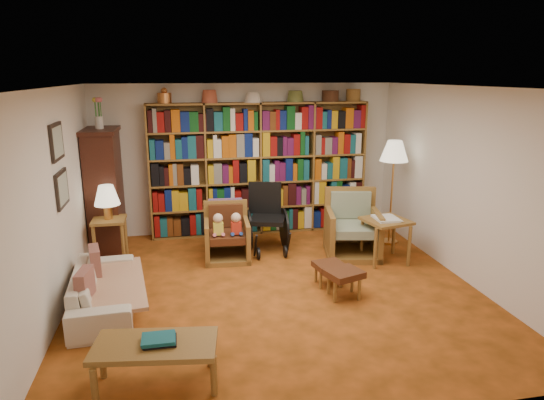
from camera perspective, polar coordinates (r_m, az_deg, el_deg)
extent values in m
plane|color=#BD591D|center=(6.24, 0.45, -10.43)|extent=(5.00, 5.00, 0.00)
plane|color=white|center=(5.66, 0.50, 13.16)|extent=(5.00, 5.00, 0.00)
plane|color=white|center=(8.24, -3.02, 4.85)|extent=(5.00, 0.00, 5.00)
plane|color=white|center=(3.53, 8.72, -8.78)|extent=(5.00, 0.00, 5.00)
plane|color=white|center=(5.88, -24.16, -0.42)|extent=(0.00, 5.00, 5.00)
plane|color=white|center=(6.77, 21.68, 1.69)|extent=(0.00, 5.00, 5.00)
cube|color=olive|center=(8.14, -1.45, 3.68)|extent=(3.60, 0.30, 2.20)
cube|color=#3C1810|center=(7.82, -19.03, 0.92)|extent=(0.45, 0.90, 1.80)
cube|color=#3C1810|center=(7.67, -19.60, 7.68)|extent=(0.50, 0.95, 0.06)
cylinder|color=silver|center=(7.66, -19.68, 8.57)|extent=(0.12, 0.12, 0.18)
cube|color=black|center=(6.04, -24.01, 6.29)|extent=(0.03, 0.52, 0.42)
cube|color=gray|center=(6.04, -23.87, 6.30)|extent=(0.01, 0.44, 0.34)
cube|color=black|center=(6.13, -23.48, 1.21)|extent=(0.03, 0.52, 0.42)
cube|color=gray|center=(6.13, -23.35, 1.21)|extent=(0.01, 0.44, 0.34)
imported|color=beige|center=(5.99, -19.17, -9.86)|extent=(1.70, 0.75, 0.49)
cube|color=beige|center=(5.96, -18.73, -9.35)|extent=(0.98, 1.59, 0.04)
cube|color=maroon|center=(6.26, -20.09, -6.85)|extent=(0.19, 0.38, 0.36)
cube|color=maroon|center=(5.62, -21.14, -9.41)|extent=(0.16, 0.37, 0.36)
cube|color=olive|center=(7.29, -18.65, -2.26)|extent=(0.46, 0.46, 0.04)
cylinder|color=olive|center=(7.23, -20.14, -5.21)|extent=(0.05, 0.05, 0.60)
cylinder|color=olive|center=(7.18, -17.11, -5.10)|extent=(0.05, 0.05, 0.60)
cylinder|color=olive|center=(7.59, -19.71, -4.24)|extent=(0.05, 0.05, 0.60)
cylinder|color=olive|center=(7.54, -16.83, -4.13)|extent=(0.05, 0.05, 0.60)
cylinder|color=#CC8C41|center=(7.25, -18.73, -1.36)|extent=(0.12, 0.12, 0.20)
cone|color=white|center=(7.19, -18.89, 0.55)|extent=(0.36, 0.36, 0.28)
cube|color=olive|center=(7.22, -5.26, -6.61)|extent=(0.69, 0.71, 0.07)
cube|color=olive|center=(7.12, -7.67, -4.85)|extent=(0.10, 0.68, 0.58)
cube|color=olive|center=(7.17, -2.97, -4.58)|extent=(0.10, 0.68, 0.58)
cube|color=olive|center=(7.39, -5.58, -3.09)|extent=(0.65, 0.11, 0.81)
cube|color=#4F2415|center=(7.09, -5.30, -4.24)|extent=(0.54, 0.60, 0.11)
cube|color=#4F2415|center=(7.27, -5.56, -1.82)|extent=(0.51, 0.12, 0.34)
cube|color=#AD2E66|center=(7.35, -5.65, -1.21)|extent=(0.51, 0.08, 0.36)
cube|color=olive|center=(7.42, 9.36, -6.10)|extent=(0.92, 0.94, 0.09)
cube|color=olive|center=(7.21, 6.84, -4.09)|extent=(0.23, 0.81, 0.69)
cube|color=olive|center=(7.45, 11.98, -3.70)|extent=(0.23, 0.81, 0.69)
cube|color=olive|center=(7.60, 8.56, -2.06)|extent=(0.78, 0.23, 0.97)
cube|color=gray|center=(7.27, 9.57, -3.33)|extent=(0.72, 0.78, 0.13)
cube|color=gray|center=(7.47, 8.81, -0.56)|extent=(0.61, 0.22, 0.41)
cube|color=black|center=(7.35, -0.49, -2.33)|extent=(0.63, 0.63, 0.07)
cube|color=black|center=(7.50, -0.84, 0.25)|extent=(0.50, 0.20, 0.50)
cylinder|color=black|center=(7.47, -2.76, -3.60)|extent=(0.03, 0.63, 0.63)
cylinder|color=black|center=(7.56, 1.45, -3.34)|extent=(0.03, 0.63, 0.63)
cylinder|color=black|center=(7.16, -1.61, -6.31)|extent=(0.03, 0.18, 0.18)
cylinder|color=black|center=(7.23, 1.56, -6.09)|extent=(0.03, 0.18, 0.18)
cylinder|color=#CC8C41|center=(8.10, 13.56, -4.75)|extent=(0.28, 0.28, 0.03)
cylinder|color=#CC8C41|center=(7.91, 13.85, -0.08)|extent=(0.03, 0.03, 1.39)
cone|color=white|center=(7.75, 14.21, 5.63)|extent=(0.44, 0.44, 0.32)
cube|color=olive|center=(7.12, 13.29, -2.39)|extent=(0.70, 0.70, 0.04)
cylinder|color=olive|center=(6.90, 12.07, -5.63)|extent=(0.05, 0.05, 0.59)
cylinder|color=olive|center=(7.11, 15.85, -5.27)|extent=(0.05, 0.05, 0.59)
cylinder|color=olive|center=(7.34, 10.53, -4.31)|extent=(0.05, 0.05, 0.59)
cylinder|color=olive|center=(7.53, 14.13, -4.01)|extent=(0.05, 0.05, 0.59)
cube|color=white|center=(7.11, 13.31, -2.12)|extent=(0.38, 0.44, 0.03)
cube|color=#4F2415|center=(6.30, 6.69, -7.63)|extent=(0.41, 0.36, 0.07)
cylinder|color=olive|center=(6.23, 5.75, -9.39)|extent=(0.04, 0.04, 0.23)
cylinder|color=olive|center=(6.31, 8.12, -9.16)|extent=(0.04, 0.04, 0.23)
cylinder|color=olive|center=(6.42, 5.20, -8.64)|extent=(0.04, 0.04, 0.23)
cylinder|color=olive|center=(6.50, 7.50, -8.42)|extent=(0.04, 0.04, 0.23)
cube|color=#4F2415|center=(5.98, 8.50, -8.58)|extent=(0.50, 0.46, 0.08)
cylinder|color=olive|center=(5.90, 7.42, -10.72)|extent=(0.04, 0.04, 0.26)
cylinder|color=olive|center=(5.99, 10.23, -10.40)|extent=(0.04, 0.04, 0.26)
cylinder|color=olive|center=(6.11, 6.69, -9.77)|extent=(0.04, 0.04, 0.26)
cylinder|color=olive|center=(6.20, 9.41, -9.48)|extent=(0.04, 0.04, 0.26)
cube|color=olive|center=(4.44, -13.60, -16.32)|extent=(1.11, 0.66, 0.05)
cylinder|color=olive|center=(4.42, -20.14, -20.18)|extent=(0.06, 0.06, 0.37)
cylinder|color=olive|center=(4.36, -6.86, -19.82)|extent=(0.06, 0.06, 0.37)
cylinder|color=olive|center=(4.78, -19.34, -17.26)|extent=(0.06, 0.06, 0.37)
cylinder|color=olive|center=(4.73, -7.29, -16.88)|extent=(0.06, 0.06, 0.37)
cube|color=brown|center=(4.41, -13.64, -15.74)|extent=(0.31, 0.26, 0.05)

